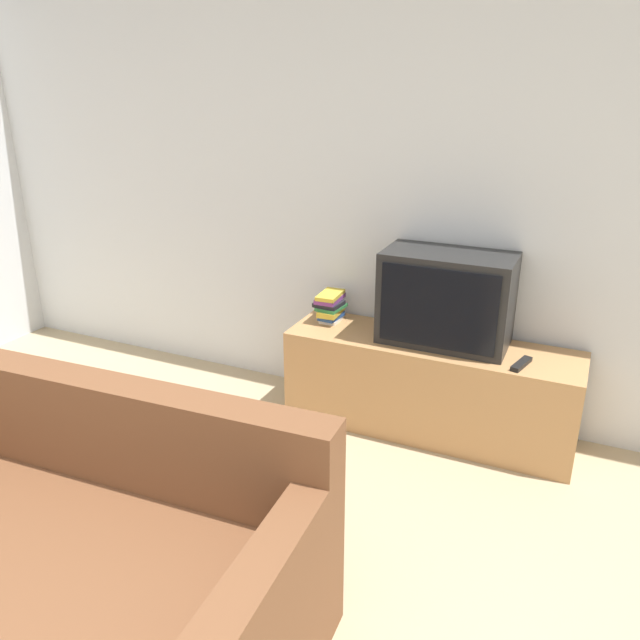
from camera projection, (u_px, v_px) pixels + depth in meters
wall_back at (388, 200)px, 3.67m from camera, size 9.00×0.06×2.60m
tv_stand at (429, 387)px, 3.66m from camera, size 1.67×0.47×0.57m
television at (446, 298)px, 3.47m from camera, size 0.71×0.39×0.52m
couch at (37, 561)px, 2.32m from camera, size 2.15×1.10×0.89m
book_stack at (330, 306)px, 3.83m from camera, size 0.17×0.23×0.18m
remote_on_stand at (521, 364)px, 3.26m from camera, size 0.09×0.19×0.02m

